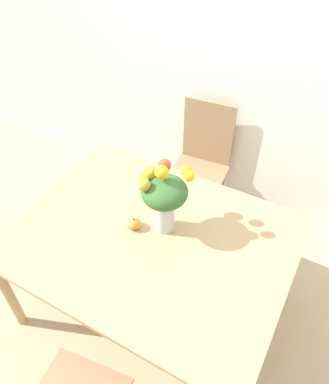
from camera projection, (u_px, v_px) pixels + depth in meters
name	position (u px, v px, depth m)	size (l,w,h in m)	color
ground_plane	(154.00, 305.00, 2.62)	(12.00, 12.00, 0.00)	tan
wall_back	(244.00, 51.00, 2.48)	(8.00, 0.06, 2.70)	white
dining_table	(152.00, 245.00, 2.17)	(1.55, 1.20, 0.74)	tan
flower_vase	(164.00, 195.00, 2.01)	(0.28, 0.29, 0.44)	silver
pumpkin	(134.00, 223.00, 2.15)	(0.08, 0.08, 0.08)	gold
dining_chair_near_window	(201.00, 164.00, 2.97)	(0.46, 0.46, 0.99)	#9E7A56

